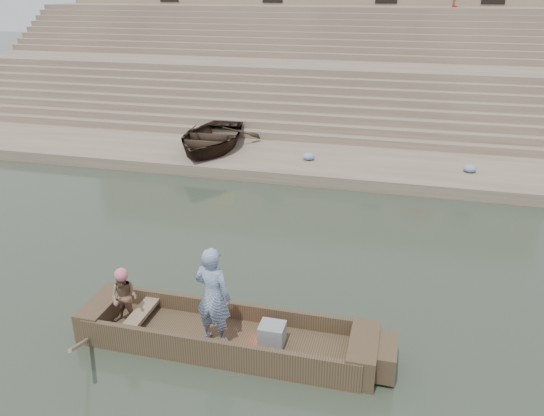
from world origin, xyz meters
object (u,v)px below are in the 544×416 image
at_px(rowing_man, 124,298).
at_px(television, 272,334).
at_px(main_rowboat, 226,341).
at_px(standing_man, 213,296).
at_px(beached_rowboat, 210,137).

height_order(rowing_man, television, rowing_man).
xyz_separation_m(main_rowboat, rowing_man, (-2.00, -0.08, 0.68)).
bearing_deg(main_rowboat, television, -0.00).
relative_size(standing_man, beached_rowboat, 0.42).
bearing_deg(main_rowboat, rowing_man, -177.72).
bearing_deg(television, standing_man, -170.86).
height_order(main_rowboat, rowing_man, rowing_man).
relative_size(rowing_man, television, 2.47).
bearing_deg(main_rowboat, beached_rowboat, 111.73).
height_order(main_rowboat, standing_man, standing_man).
bearing_deg(standing_man, television, -161.35).
bearing_deg(beached_rowboat, standing_man, -70.90).
xyz_separation_m(standing_man, beached_rowboat, (-4.22, 11.15, -0.30)).
relative_size(rowing_man, beached_rowboat, 0.25).
bearing_deg(television, beached_rowboat, 115.60).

